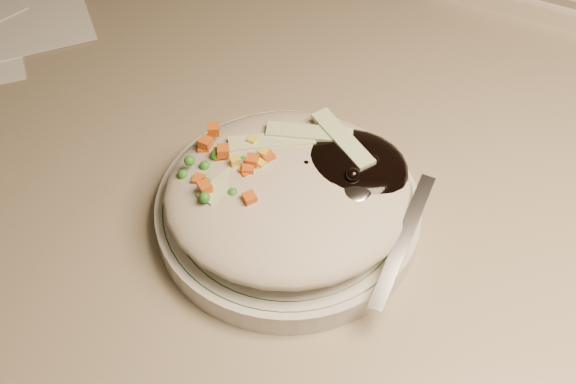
{
  "coord_description": "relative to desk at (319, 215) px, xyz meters",
  "views": [
    {
      "loc": [
        -0.08,
        0.83,
        1.26
      ],
      "look_at": [
        -0.05,
        1.22,
        0.78
      ],
      "focal_mm": 50.0,
      "sensor_mm": 36.0,
      "label": 1
    }
  ],
  "objects": [
    {
      "name": "plate",
      "position": [
        -0.05,
        -0.16,
        0.21
      ],
      "size": [
        0.21,
        0.21,
        0.02
      ],
      "primitive_type": "cylinder",
      "color": "silver",
      "rests_on": "desk"
    },
    {
      "name": "desk",
      "position": [
        0.0,
        0.0,
        0.0
      ],
      "size": [
        1.4,
        0.7,
        0.74
      ],
      "color": "gray",
      "rests_on": "ground"
    },
    {
      "name": "plate_rim",
      "position": [
        -0.05,
        -0.16,
        0.22
      ],
      "size": [
        0.2,
        0.2,
        0.0
      ],
      "color": "#144723",
      "rests_on": "plate"
    },
    {
      "name": "meal",
      "position": [
        -0.04,
        -0.16,
        0.24
      ],
      "size": [
        0.21,
        0.19,
        0.05
      ],
      "color": "#B6AD93",
      "rests_on": "plate"
    }
  ]
}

